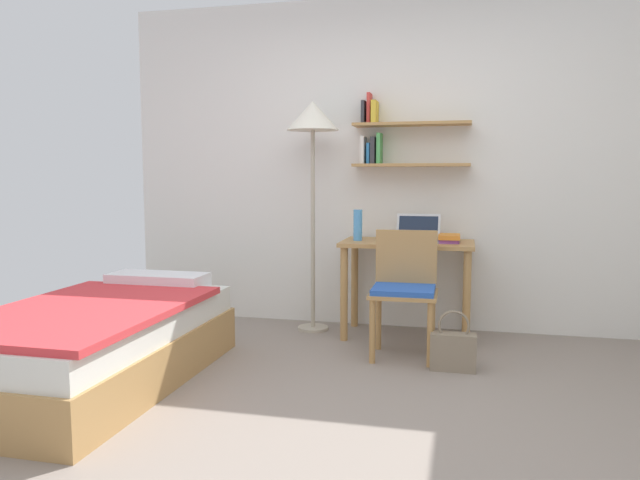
# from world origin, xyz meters

# --- Properties ---
(ground_plane) EXTENTS (5.28, 5.28, 0.00)m
(ground_plane) POSITION_xyz_m (0.00, 0.00, 0.00)
(ground_plane) COLOR gray
(wall_back) EXTENTS (4.40, 0.27, 2.60)m
(wall_back) POSITION_xyz_m (0.00, 2.02, 1.30)
(wall_back) COLOR white
(wall_back) RESTS_ON ground_plane
(bed) EXTENTS (0.98, 1.84, 0.54)m
(bed) POSITION_xyz_m (-1.50, 0.24, 0.24)
(bed) COLOR #B2844C
(bed) RESTS_ON ground_plane
(desk) EXTENTS (0.97, 0.53, 0.73)m
(desk) POSITION_xyz_m (0.14, 1.70, 0.58)
(desk) COLOR #B2844C
(desk) RESTS_ON ground_plane
(desk_chair) EXTENTS (0.45, 0.40, 0.84)m
(desk_chair) POSITION_xyz_m (0.17, 1.21, 0.48)
(desk_chair) COLOR #B2844C
(desk_chair) RESTS_ON ground_plane
(standing_lamp) EXTENTS (0.40, 0.40, 1.78)m
(standing_lamp) POSITION_xyz_m (-0.60, 1.73, 1.57)
(standing_lamp) COLOR #B2A893
(standing_lamp) RESTS_ON ground_plane
(laptop) EXTENTS (0.33, 0.22, 0.20)m
(laptop) POSITION_xyz_m (0.21, 1.73, 0.78)
(laptop) COLOR #B7BABF
(laptop) RESTS_ON desk
(water_bottle) EXTENTS (0.07, 0.07, 0.23)m
(water_bottle) POSITION_xyz_m (-0.23, 1.67, 0.84)
(water_bottle) COLOR #4C99DB
(water_bottle) RESTS_ON desk
(book_stack) EXTENTS (0.16, 0.23, 0.06)m
(book_stack) POSITION_xyz_m (0.44, 1.69, 0.76)
(book_stack) COLOR purple
(book_stack) RESTS_ON desk
(handbag) EXTENTS (0.28, 0.12, 0.38)m
(handbag) POSITION_xyz_m (0.50, 0.97, 0.13)
(handbag) COLOR gray
(handbag) RESTS_ON ground_plane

